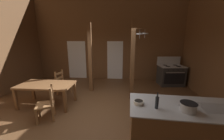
# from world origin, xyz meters

# --- Properties ---
(ground_plane) EXTENTS (8.49, 7.92, 0.10)m
(ground_plane) POSITION_xyz_m (0.00, 0.00, -0.05)
(ground_plane) COLOR brown
(wall_back) EXTENTS (8.49, 0.14, 4.43)m
(wall_back) POSITION_xyz_m (0.00, 3.63, 2.21)
(wall_back) COLOR brown
(wall_back) RESTS_ON ground_plane
(glazed_door_back_left) EXTENTS (1.00, 0.01, 2.05)m
(glazed_door_back_left) POSITION_xyz_m (-1.73, 3.56, 1.02)
(glazed_door_back_left) COLOR white
(glazed_door_back_left) RESTS_ON ground_plane
(glazed_panel_back_right) EXTENTS (0.84, 0.01, 2.05)m
(glazed_panel_back_right) POSITION_xyz_m (0.38, 3.56, 1.02)
(glazed_panel_back_right) COLOR white
(glazed_panel_back_right) RESTS_ON ground_plane
(kitchen_island) EXTENTS (2.21, 1.07, 0.94)m
(kitchen_island) POSITION_xyz_m (2.07, -1.06, 0.47)
(kitchen_island) COLOR brown
(kitchen_island) RESTS_ON ground_plane
(stove_range) EXTENTS (1.22, 0.93, 1.32)m
(stove_range) POSITION_xyz_m (3.11, 2.84, 0.48)
(stove_range) COLOR #2F2F2F
(stove_range) RESTS_ON ground_plane
(support_post_with_pot_rack) EXTENTS (0.55, 0.23, 2.78)m
(support_post_with_pot_rack) POSITION_xyz_m (1.18, 1.12, 1.50)
(support_post_with_pot_rack) COLOR brown
(support_post_with_pot_rack) RESTS_ON ground_plane
(support_post_center) EXTENTS (0.14, 0.14, 2.78)m
(support_post_center) POSITION_xyz_m (-0.50, 1.76, 1.39)
(support_post_center) COLOR brown
(support_post_center) RESTS_ON ground_plane
(dining_table) EXTENTS (1.70, 0.90, 0.74)m
(dining_table) POSITION_xyz_m (-1.65, 0.41, 0.65)
(dining_table) COLOR brown
(dining_table) RESTS_ON ground_plane
(ladderback_chair_near_window) EXTENTS (0.53, 0.53, 0.95)m
(ladderback_chair_near_window) POSITION_xyz_m (-1.56, 1.33, 0.45)
(ladderback_chair_near_window) COLOR #9E7044
(ladderback_chair_near_window) RESTS_ON ground_plane
(ladderback_chair_by_post) EXTENTS (0.58, 0.58, 0.95)m
(ladderback_chair_by_post) POSITION_xyz_m (-1.19, -0.35, 0.45)
(ladderback_chair_by_post) COLOR #9E7044
(ladderback_chair_by_post) RESTS_ON ground_plane
(stockpot_on_counter) EXTENTS (0.34, 0.28, 0.16)m
(stockpot_on_counter) POSITION_xyz_m (1.97, -1.23, 1.01)
(stockpot_on_counter) COLOR #B7BABF
(stockpot_on_counter) RESTS_ON kitchen_island
(mixing_bowl_on_counter) EXTENTS (0.20, 0.20, 0.07)m
(mixing_bowl_on_counter) POSITION_xyz_m (1.15, -1.05, 0.97)
(mixing_bowl_on_counter) COLOR silver
(mixing_bowl_on_counter) RESTS_ON kitchen_island
(bottle_tall_on_counter) EXTENTS (0.06, 0.06, 0.30)m
(bottle_tall_on_counter) POSITION_xyz_m (1.45, -1.18, 1.06)
(bottle_tall_on_counter) COLOR #1E2328
(bottle_tall_on_counter) RESTS_ON kitchen_island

